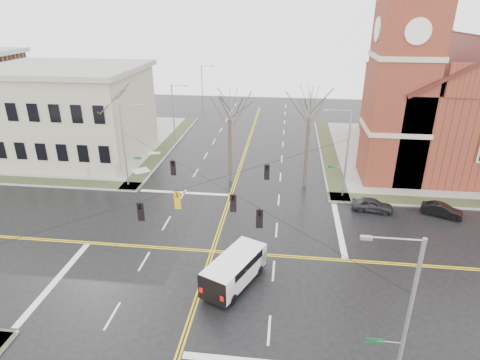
# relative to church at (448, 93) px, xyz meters

# --- Properties ---
(ground) EXTENTS (120.00, 120.00, 0.00)m
(ground) POSITION_rel_church_xyz_m (-24.76, -24.78, -8.43)
(ground) COLOR black
(ground) RESTS_ON ground
(sidewalks) EXTENTS (80.00, 80.00, 0.17)m
(sidewalks) POSITION_rel_church_xyz_m (-24.76, -24.78, -8.36)
(sidewalks) COLOR gray
(sidewalks) RESTS_ON ground
(road_markings) EXTENTS (100.00, 100.00, 0.01)m
(road_markings) POSITION_rel_church_xyz_m (-24.76, -24.78, -8.43)
(road_markings) COLOR gold
(road_markings) RESTS_ON ground
(church) EXTENTS (24.28, 27.48, 27.50)m
(church) POSITION_rel_church_xyz_m (0.00, 0.00, 0.00)
(church) COLOR brown
(church) RESTS_ON ground
(civic_building_a) EXTENTS (18.00, 14.00, 11.00)m
(civic_building_a) POSITION_rel_church_xyz_m (-46.76, -4.78, -2.93)
(civic_building_a) COLOR gray
(civic_building_a) RESTS_ON ground
(signal_pole_ne) EXTENTS (2.75, 0.22, 9.00)m
(signal_pole_ne) POSITION_rel_church_xyz_m (-13.44, -13.28, -3.48)
(signal_pole_ne) COLOR gray
(signal_pole_ne) RESTS_ON ground
(signal_pole_nw) EXTENTS (2.75, 0.22, 9.00)m
(signal_pole_nw) POSITION_rel_church_xyz_m (-36.09, -13.28, -3.48)
(signal_pole_nw) COLOR gray
(signal_pole_nw) RESTS_ON ground
(signal_pole_se) EXTENTS (2.75, 0.22, 9.00)m
(signal_pole_se) POSITION_rel_church_xyz_m (-13.44, -36.28, -3.48)
(signal_pole_se) COLOR gray
(signal_pole_se) RESTS_ON ground
(span_wires) EXTENTS (23.02, 23.02, 0.03)m
(span_wires) POSITION_rel_church_xyz_m (-24.76, -24.78, -2.23)
(span_wires) COLOR black
(span_wires) RESTS_ON ground
(traffic_signals) EXTENTS (8.21, 8.26, 1.30)m
(traffic_signals) POSITION_rel_church_xyz_m (-24.76, -25.45, -2.98)
(traffic_signals) COLOR black
(traffic_signals) RESTS_ON ground
(streetlight_north_a) EXTENTS (2.30, 0.20, 8.00)m
(streetlight_north_a) POSITION_rel_church_xyz_m (-35.42, 3.22, -3.97)
(streetlight_north_a) COLOR gray
(streetlight_north_a) RESTS_ON ground
(streetlight_north_b) EXTENTS (2.30, 0.20, 8.00)m
(streetlight_north_b) POSITION_rel_church_xyz_m (-35.42, 23.22, -3.97)
(streetlight_north_b) COLOR gray
(streetlight_north_b) RESTS_ON ground
(cargo_van) EXTENTS (4.31, 6.03, 2.15)m
(cargo_van) POSITION_rel_church_xyz_m (-22.35, -28.42, -7.16)
(cargo_van) COLOR white
(cargo_van) RESTS_ON ground
(parked_car_a) EXTENTS (4.01, 2.08, 1.30)m
(parked_car_a) POSITION_rel_church_xyz_m (-10.82, -16.10, -7.78)
(parked_car_a) COLOR black
(parked_car_a) RESTS_ON ground
(parked_car_b) EXTENTS (3.83, 2.60, 1.19)m
(parked_car_b) POSITION_rel_church_xyz_m (-4.52, -16.32, -7.84)
(parked_car_b) COLOR black
(parked_car_b) RESTS_ON ground
(tree_nw_far) EXTENTS (4.00, 4.00, 11.19)m
(tree_nw_far) POSITION_rel_church_xyz_m (-39.09, -10.71, -0.33)
(tree_nw_far) COLOR #332B20
(tree_nw_far) RESTS_ON ground
(tree_nw_near) EXTENTS (4.00, 4.00, 10.42)m
(tree_nw_near) POSITION_rel_church_xyz_m (-25.35, -10.62, -0.88)
(tree_nw_near) COLOR #332B20
(tree_nw_near) RESTS_ON ground
(tree_ne) EXTENTS (4.00, 4.00, 11.18)m
(tree_ne) POSITION_rel_church_xyz_m (-17.10, -10.98, -0.34)
(tree_ne) COLOR #332B20
(tree_ne) RESTS_ON ground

